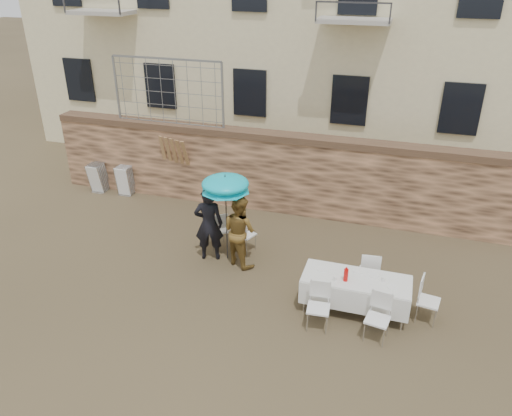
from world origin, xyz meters
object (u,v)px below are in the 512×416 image
(woman_dress, at_px, (240,231))
(couple_chair_left, at_px, (218,229))
(table_chair_front_left, at_px, (318,307))
(chair_stack_left, at_px, (102,175))
(couple_chair_right, at_px, (245,233))
(man_suit, at_px, (209,224))
(chair_stack_right, at_px, (128,178))
(soda_bottle, at_px, (346,275))
(table_chair_side, at_px, (429,300))
(banquet_table, at_px, (356,280))
(table_chair_front_right, at_px, (378,319))
(table_chair_back, at_px, (370,271))
(umbrella, at_px, (225,186))

(woman_dress, distance_m, couple_chair_left, 1.00)
(couple_chair_left, xyz_separation_m, table_chair_front_left, (2.92, -2.28, 0.00))
(chair_stack_left, bearing_deg, couple_chair_right, -22.09)
(man_suit, distance_m, couple_chair_left, 0.70)
(chair_stack_right, bearing_deg, soda_bottle, -28.57)
(chair_stack_right, bearing_deg, couple_chair_right, -26.00)
(couple_chair_left, distance_m, chair_stack_left, 5.13)
(man_suit, height_order, table_chair_side, man_suit)
(banquet_table, distance_m, table_chair_front_right, 0.94)
(table_chair_back, relative_size, chair_stack_right, 1.04)
(chair_stack_left, bearing_deg, table_chair_front_right, -27.17)
(banquet_table, relative_size, chair_stack_right, 2.28)
(banquet_table, distance_m, chair_stack_left, 8.97)
(man_suit, height_order, banquet_table, man_suit)
(man_suit, relative_size, banquet_table, 0.86)
(man_suit, relative_size, woman_dress, 1.06)
(woman_dress, xyz_separation_m, couple_chair_right, (-0.05, 0.55, -0.38))
(table_chair_side, relative_size, chair_stack_right, 1.04)
(banquet_table, relative_size, table_chair_back, 2.19)
(man_suit, distance_m, table_chair_front_left, 3.42)
(man_suit, xyz_separation_m, soda_bottle, (3.32, -1.13, -0.00))
(table_chair_front_right, xyz_separation_m, table_chair_side, (0.90, 0.85, 0.00))
(couple_chair_left, relative_size, table_chair_back, 1.00)
(table_chair_front_left, relative_size, chair_stack_right, 1.04)
(woman_dress, xyz_separation_m, couple_chair_left, (-0.75, 0.55, -0.38))
(umbrella, height_order, couple_chair_right, umbrella)
(umbrella, xyz_separation_m, chair_stack_left, (-5.05, 2.62, -1.41))
(couple_chair_right, bearing_deg, chair_stack_left, -0.73)
(couple_chair_left, bearing_deg, table_chair_side, 126.27)
(chair_stack_right, bearing_deg, couple_chair_left, -30.07)
(soda_bottle, distance_m, chair_stack_left, 8.86)
(umbrella, distance_m, table_chair_front_right, 4.29)
(banquet_table, xyz_separation_m, chair_stack_left, (-8.17, 3.70, -0.27))
(chair_stack_right, bearing_deg, table_chair_front_right, -29.80)
(couple_chair_left, height_order, table_chair_front_left, same)
(man_suit, distance_m, soda_bottle, 3.51)
(umbrella, relative_size, table_chair_front_left, 2.07)
(table_chair_side, height_order, chair_stack_left, table_chair_side)
(umbrella, height_order, chair_stack_left, umbrella)
(banquet_table, height_order, table_chair_back, table_chair_back)
(couple_chair_right, xyz_separation_m, table_chair_front_left, (2.22, -2.28, 0.00))
(umbrella, height_order, table_chair_back, umbrella)
(chair_stack_left, bearing_deg, soda_bottle, -25.78)
(table_chair_front_left, distance_m, table_chair_side, 2.17)
(woman_dress, relative_size, chair_stack_right, 1.86)
(table_chair_front_left, distance_m, chair_stack_right, 8.02)
(woman_dress, relative_size, couple_chair_right, 1.78)
(couple_chair_left, height_order, couple_chair_right, same)
(table_chair_front_right, xyz_separation_m, table_chair_back, (-0.30, 1.55, 0.00))
(couple_chair_right, bearing_deg, table_chair_side, -177.35)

